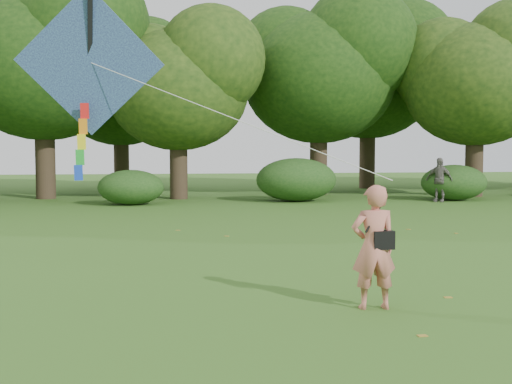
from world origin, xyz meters
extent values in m
plane|color=#265114|center=(0.00, 0.00, 0.00)|extent=(100.00, 100.00, 0.00)
imported|color=#C66F5D|center=(0.21, -0.62, 0.88)|extent=(0.66, 0.44, 1.76)
imported|color=slate|center=(9.00, 16.71, 0.95)|extent=(1.16, 1.05, 1.90)
cube|color=black|center=(0.33, -0.65, 0.99)|extent=(0.30, 0.20, 0.26)
cylinder|color=black|center=(0.21, -0.66, 1.33)|extent=(0.33, 0.14, 0.47)
cube|color=#264FA6|center=(-3.92, 1.85, 3.71)|extent=(2.47, 0.61, 2.42)
cube|color=black|center=(-3.92, 1.88, 3.71)|extent=(0.21, 0.79, 2.16)
cylinder|color=white|center=(-1.73, 0.59, 2.77)|extent=(4.39, 2.53, 1.90)
cube|color=red|center=(-4.02, 1.87, 2.90)|extent=(0.14, 0.06, 0.26)
cube|color=orange|center=(-4.05, 1.87, 2.64)|extent=(0.14, 0.06, 0.26)
cube|color=yellow|center=(-4.08, 1.87, 2.38)|extent=(0.14, 0.06, 0.26)
cube|color=green|center=(-4.11, 1.87, 2.12)|extent=(0.14, 0.06, 0.26)
cube|color=blue|center=(-4.14, 1.87, 1.86)|extent=(0.14, 0.06, 0.26)
cylinder|color=#3A2D1E|center=(-8.00, 21.00, 1.92)|extent=(0.88, 0.88, 3.85)
ellipsoid|color=#1E3F11|center=(-8.00, 21.00, 6.05)|extent=(8.00, 8.00, 6.80)
cylinder|color=#3A2D1E|center=(-2.00, 20.00, 1.57)|extent=(0.80, 0.80, 3.15)
ellipsoid|color=#1E3F11|center=(-2.00, 20.00, 4.91)|extent=(6.40, 6.40, 5.44)
cylinder|color=#3A2D1E|center=(5.00, 22.00, 1.84)|extent=(0.86, 0.86, 3.67)
ellipsoid|color=#1E3F11|center=(5.00, 22.00, 5.76)|extent=(7.60, 7.60, 6.46)
cylinder|color=#3A2D1E|center=(12.00, 19.50, 1.72)|extent=(0.83, 0.83, 3.43)
ellipsoid|color=#1E3F11|center=(12.00, 19.50, 5.30)|extent=(6.80, 6.80, 5.78)
cylinder|color=#3A2D1E|center=(-5.00, 27.50, 1.75)|extent=(0.84, 0.84, 3.50)
ellipsoid|color=#1E3F11|center=(-5.00, 27.50, 5.43)|extent=(7.00, 7.00, 5.95)
cylinder|color=#3A2D1E|center=(9.00, 26.50, 2.01)|extent=(0.90, 0.90, 4.02)
ellipsoid|color=#1E3F11|center=(9.00, 26.50, 6.17)|extent=(7.80, 7.80, 6.63)
ellipsoid|color=#264919|center=(-4.00, 17.10, 0.71)|extent=(2.66, 2.09, 1.42)
ellipsoid|color=#264919|center=(3.00, 17.90, 0.94)|extent=(3.50, 2.75, 1.88)
ellipsoid|color=#264919|center=(10.00, 17.40, 0.79)|extent=(2.94, 2.31, 1.58)
cube|color=olive|center=(5.06, 6.87, 0.00)|extent=(0.10, 0.13, 0.01)
cube|color=olive|center=(4.11, 7.86, 0.00)|extent=(0.13, 0.14, 0.01)
cube|color=olive|center=(-2.32, 8.60, 0.00)|extent=(0.14, 0.12, 0.01)
cube|color=olive|center=(-1.10, 7.20, 0.00)|extent=(0.14, 0.14, 0.01)
cube|color=olive|center=(1.56, -0.14, 0.00)|extent=(0.13, 0.09, 0.01)
cube|color=olive|center=(0.36, -2.00, 0.00)|extent=(0.12, 0.09, 0.01)
camera|label=1|loc=(-2.74, -9.25, 2.26)|focal=45.00mm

